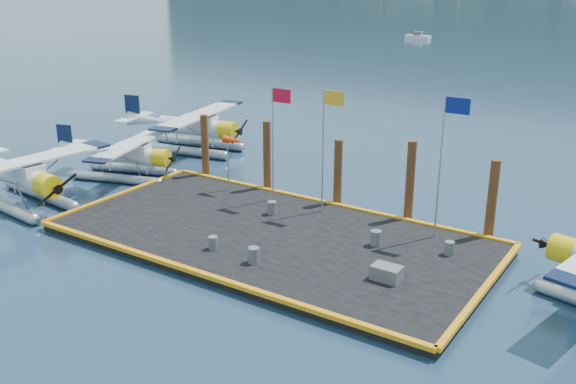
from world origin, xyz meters
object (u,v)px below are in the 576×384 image
object	(u,v)px
seaplane_c	(195,130)
piling_3	(410,184)
drum_1	(254,255)
piling_0	(205,148)
piling_1	(267,158)
seaplane_a	(22,179)
drum_0	(272,208)
windsock	(234,142)
flagpole_yellow	(327,133)
drum_3	(213,243)
flagpole_red	(276,127)
flagpole_blue	(446,147)
seaplane_b	(129,157)
crate	(387,273)
piling_2	(338,175)
drum_4	(449,248)
piling_4	(492,202)
drum_2	(376,238)

from	to	relation	value
seaplane_c	piling_3	world-z (taller)	piling_3
drum_1	piling_0	bearing A→B (deg)	139.13
piling_1	seaplane_a	bearing A→B (deg)	-137.53
seaplane_c	drum_0	world-z (taller)	seaplane_c
windsock	piling_0	distance (m)	4.02
drum_0	drum_1	distance (m)	5.70
flagpole_yellow	drum_3	bearing A→B (deg)	-105.37
seaplane_c	flagpole_red	xyz separation A→B (m)	(10.99, -6.16, 2.83)
flagpole_red	flagpole_blue	size ratio (longest dim) A/B	0.92
drum_3	piling_0	xyz separation A→B (m)	(-7.38, 8.24, 1.31)
seaplane_c	piling_3	xyz separation A→B (m)	(17.79, -4.56, 0.58)
flagpole_blue	windsock	xyz separation A→B (m)	(-11.72, 0.00, -1.46)
seaplane_b	piling_0	size ratio (longest dim) A/B	2.14
seaplane_b	crate	distance (m)	19.60
flagpole_yellow	flagpole_blue	xyz separation A→B (m)	(5.99, -0.00, 0.17)
flagpole_red	piling_2	xyz separation A→B (m)	(2.79, 1.60, -2.50)
seaplane_a	flagpole_yellow	world-z (taller)	flagpole_yellow
drum_3	piling_0	size ratio (longest dim) A/B	0.14
crate	flagpole_blue	size ratio (longest dim) A/B	0.18
seaplane_b	piling_1	xyz separation A→B (m)	(8.57, 2.28, 0.77)
drum_4	piling_0	size ratio (longest dim) A/B	0.15
drum_4	piling_1	size ratio (longest dim) A/B	0.14
drum_4	windsock	size ratio (longest dim) A/B	0.19
drum_1	piling_3	size ratio (longest dim) A/B	0.16
drum_4	piling_4	world-z (taller)	piling_4
seaplane_b	drum_1	distance (m)	15.08
drum_3	flagpole_red	xyz separation A→B (m)	(-1.17, 6.64, 3.71)
drum_0	drum_4	world-z (taller)	drum_0
seaplane_a	flagpole_blue	distance (m)	21.80
seaplane_c	flagpole_red	size ratio (longest dim) A/B	1.69
drum_1	crate	size ratio (longest dim) A/B	0.59
drum_2	piling_2	distance (m)	5.86
piling_1	flagpole_yellow	bearing A→B (deg)	-18.79
seaplane_c	piling_2	bearing A→B (deg)	60.85
piling_3	seaplane_b	bearing A→B (deg)	-172.39
seaplane_b	crate	xyz separation A→B (m)	(19.07, -4.46, -0.64)
piling_1	windsock	bearing A→B (deg)	-122.66
seaplane_b	drum_0	world-z (taller)	seaplane_b
drum_4	flagpole_yellow	world-z (taller)	flagpole_yellow
drum_1	piling_4	bearing A→B (deg)	48.98
piling_2	piling_3	distance (m)	4.01
drum_2	drum_3	size ratio (longest dim) A/B	1.19
windsock	piling_0	size ratio (longest dim) A/B	0.78
seaplane_a	drum_2	bearing A→B (deg)	110.56
flagpole_red	piling_4	xyz separation A→B (m)	(10.79, 1.60, -2.40)
drum_3	piling_0	bearing A→B (deg)	131.85
drum_1	drum_3	distance (m)	2.33
seaplane_b	flagpole_yellow	world-z (taller)	flagpole_yellow
piling_4	seaplane_c	bearing A→B (deg)	168.17
seaplane_c	windsock	size ratio (longest dim) A/B	3.26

